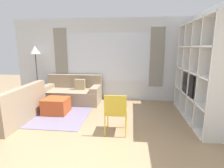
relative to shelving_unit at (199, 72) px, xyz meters
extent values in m
plane|color=#9E7F5B|center=(-2.43, -1.82, -1.18)|extent=(16.00, 16.00, 0.00)
cube|color=silver|center=(-2.43, 1.52, 0.17)|extent=(6.42, 0.07, 2.70)
cube|color=silver|center=(-2.43, 1.48, 0.27)|extent=(2.87, 0.01, 1.60)
cube|color=gray|center=(-4.03, 1.46, 0.27)|extent=(0.44, 0.03, 1.90)
cube|color=gray|center=(-0.82, 1.46, 0.27)|extent=(0.44, 0.03, 1.90)
cube|color=silver|center=(0.22, -0.17, 0.17)|extent=(0.07, 4.50, 2.70)
cube|color=slate|center=(-3.83, -0.05, -1.18)|extent=(2.19, 1.95, 0.01)
cube|color=#515660|center=(0.17, -0.01, 0.01)|extent=(0.02, 2.29, 2.39)
cube|color=white|center=(-0.04, -1.15, 0.01)|extent=(0.44, 0.04, 2.39)
cube|color=white|center=(-0.04, -0.58, 0.01)|extent=(0.44, 0.04, 2.39)
cube|color=white|center=(-0.04, -0.01, 0.01)|extent=(0.44, 0.04, 2.39)
cube|color=white|center=(-0.04, 0.56, 0.01)|extent=(0.44, 0.04, 2.39)
cube|color=white|center=(-0.04, 1.14, 0.01)|extent=(0.44, 0.04, 2.39)
cube|color=white|center=(-0.04, -0.01, -1.16)|extent=(0.44, 2.29, 0.04)
cube|color=white|center=(-0.04, -0.01, -0.59)|extent=(0.44, 2.29, 0.04)
cube|color=white|center=(-0.04, -0.01, 0.01)|extent=(0.44, 2.29, 0.04)
cube|color=white|center=(-0.04, -0.01, 0.61)|extent=(0.44, 2.29, 0.04)
cube|color=white|center=(-0.04, -0.01, 1.19)|extent=(0.44, 2.29, 0.04)
cube|color=black|center=(-0.22, 0.07, -0.31)|extent=(0.04, 0.79, 0.51)
cube|color=black|center=(-0.20, 0.07, -0.55)|extent=(0.10, 0.24, 0.03)
cube|color=#2856A8|center=(-0.06, 0.87, -0.50)|extent=(0.10, 0.10, 0.14)
cylinder|color=#388947|center=(-0.06, -0.33, -0.52)|extent=(0.09, 0.09, 0.09)
cube|color=white|center=(-0.06, 0.84, -0.52)|extent=(0.11, 0.11, 0.10)
cylinder|color=white|center=(-0.06, 0.83, 0.71)|extent=(0.05, 0.05, 0.16)
cylinder|color=#388947|center=(-0.06, 0.82, 0.70)|extent=(0.09, 0.09, 0.16)
cube|color=gold|center=(-0.06, -0.29, 0.08)|extent=(0.10, 0.10, 0.10)
cube|color=red|center=(-0.06, -0.26, 0.08)|extent=(0.08, 0.08, 0.10)
cube|color=gray|center=(-3.54, 0.97, -0.97)|extent=(1.84, 0.91, 0.42)
cube|color=gray|center=(-3.54, 1.33, -0.54)|extent=(1.84, 0.18, 0.44)
cube|color=gray|center=(-4.34, 0.97, -0.69)|extent=(0.24, 0.85, 0.14)
cube|color=gray|center=(-2.74, 0.97, -0.69)|extent=(0.24, 0.85, 0.14)
cube|color=tan|center=(-3.28, 1.05, -0.59)|extent=(0.34, 0.12, 0.34)
cube|color=gray|center=(-4.52, -0.62, -0.97)|extent=(0.91, 1.72, 0.42)
cube|color=gray|center=(-4.15, -0.62, -0.54)|extent=(0.18, 1.72, 0.44)
cube|color=gray|center=(-4.52, 0.12, -0.69)|extent=(0.85, 0.24, 0.14)
cube|color=slate|center=(-4.43, -0.69, -0.59)|extent=(0.15, 0.35, 0.34)
cube|color=tan|center=(-4.43, -0.93, -0.59)|extent=(0.13, 0.34, 0.34)
cube|color=#B74C23|center=(-3.64, -0.03, -0.97)|extent=(0.64, 0.56, 0.42)
cylinder|color=black|center=(-4.82, 1.20, -1.17)|extent=(0.26, 0.26, 0.02)
cylinder|color=#2D2D30|center=(-4.82, 1.20, -0.39)|extent=(0.03, 0.03, 1.53)
cone|color=silver|center=(-4.82, 1.20, 0.50)|extent=(0.33, 0.33, 0.26)
cylinder|color=gold|center=(-1.71, -0.70, -0.96)|extent=(0.02, 0.02, 0.44)
cylinder|color=gold|center=(-2.13, -0.70, -0.96)|extent=(0.02, 0.02, 0.44)
cylinder|color=gold|center=(-1.71, -1.13, -0.96)|extent=(0.02, 0.02, 0.44)
cylinder|color=gold|center=(-2.13, -1.13, -0.96)|extent=(0.02, 0.02, 0.44)
cube|color=gold|center=(-1.92, -0.92, -0.73)|extent=(0.44, 0.46, 0.02)
cube|color=gold|center=(-1.92, -1.13, -0.52)|extent=(0.44, 0.02, 0.40)
camera|label=1|loc=(-1.62, -4.35, 0.59)|focal=28.00mm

